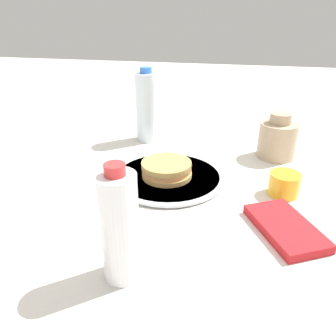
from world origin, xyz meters
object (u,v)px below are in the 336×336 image
object	(u,v)px
pancake_stack	(167,169)
juice_glass	(284,184)
water_bottle_mid	(119,227)
cream_jug	(277,139)
plate	(168,177)
water_bottle_near	(147,107)

from	to	relation	value
pancake_stack	juice_glass	size ratio (longest dim) A/B	1.86
pancake_stack	water_bottle_mid	xyz separation A→B (m)	(0.35, -0.00, 0.07)
water_bottle_mid	cream_jug	bearing A→B (deg)	152.66
pancake_stack	water_bottle_mid	bearing A→B (deg)	-0.02
juice_glass	water_bottle_mid	size ratio (longest dim) A/B	0.35
plate	cream_jug	world-z (taller)	cream_jug
plate	water_bottle_mid	world-z (taller)	water_bottle_mid
cream_jug	pancake_stack	bearing A→B (deg)	-53.70
plate	water_bottle_near	size ratio (longest dim) A/B	1.22
water_bottle_mid	plate	bearing A→B (deg)	179.48
pancake_stack	juice_glass	world-z (taller)	juice_glass
plate	water_bottle_near	distance (m)	0.32
plate	water_bottle_mid	distance (m)	0.37
plate	pancake_stack	size ratio (longest dim) A/B	2.15
cream_jug	water_bottle_near	size ratio (longest dim) A/B	0.57
pancake_stack	water_bottle_mid	size ratio (longest dim) A/B	0.66
juice_glass	water_bottle_near	bearing A→B (deg)	-124.41
juice_glass	water_bottle_near	size ratio (longest dim) A/B	0.31
plate	water_bottle_near	xyz separation A→B (m)	(-0.27, -0.13, 0.11)
cream_jug	water_bottle_mid	distance (m)	0.64
water_bottle_near	water_bottle_mid	distance (m)	0.64
plate	juice_glass	size ratio (longest dim) A/B	4.00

